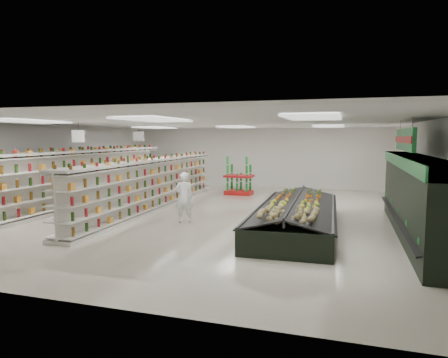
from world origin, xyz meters
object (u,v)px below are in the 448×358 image
(soda_endcap, at_px, (239,178))
(shopper_background, at_px, (170,177))
(gondola_left, at_px, (69,182))
(shopper_main, at_px, (184,197))
(produce_island, at_px, (296,215))
(gondola_center, at_px, (154,186))

(soda_endcap, bearing_deg, shopper_background, -144.89)
(gondola_left, height_order, shopper_main, gondola_left)
(soda_endcap, height_order, shopper_main, soda_endcap)
(soda_endcap, distance_m, shopper_background, 3.30)
(shopper_main, xyz_separation_m, shopper_background, (-2.65, 4.67, 0.12))
(gondola_left, relative_size, shopper_background, 6.85)
(produce_island, distance_m, shopper_background, 7.68)
(soda_endcap, height_order, shopper_background, shopper_background)
(produce_island, distance_m, shopper_main, 3.54)
(produce_island, xyz_separation_m, soda_endcap, (-3.47, 6.44, 0.37))
(gondola_left, relative_size, soda_endcap, 7.68)
(soda_endcap, bearing_deg, produce_island, -61.66)
(soda_endcap, relative_size, shopper_main, 1.02)
(gondola_left, relative_size, produce_island, 1.99)
(gondola_center, height_order, shopper_main, gondola_center)
(gondola_left, bearing_deg, soda_endcap, 47.39)
(gondola_left, xyz_separation_m, produce_island, (8.69, -0.91, -0.58))
(produce_island, height_order, soda_endcap, soda_endcap)
(produce_island, bearing_deg, shopper_main, -177.99)
(shopper_main, height_order, shopper_background, shopper_background)
(soda_endcap, relative_size, shopper_background, 0.89)
(gondola_left, distance_m, shopper_main, 5.28)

